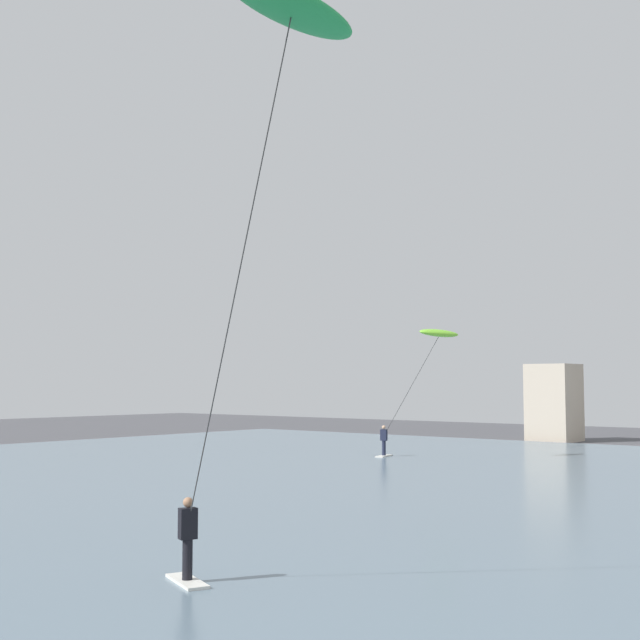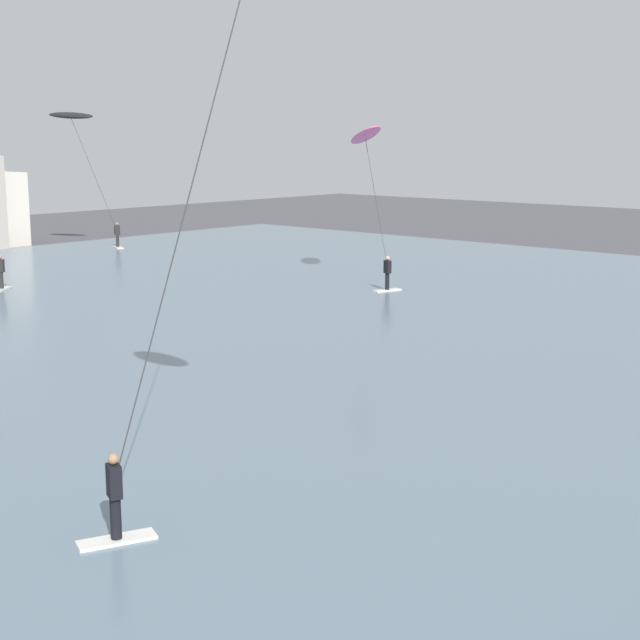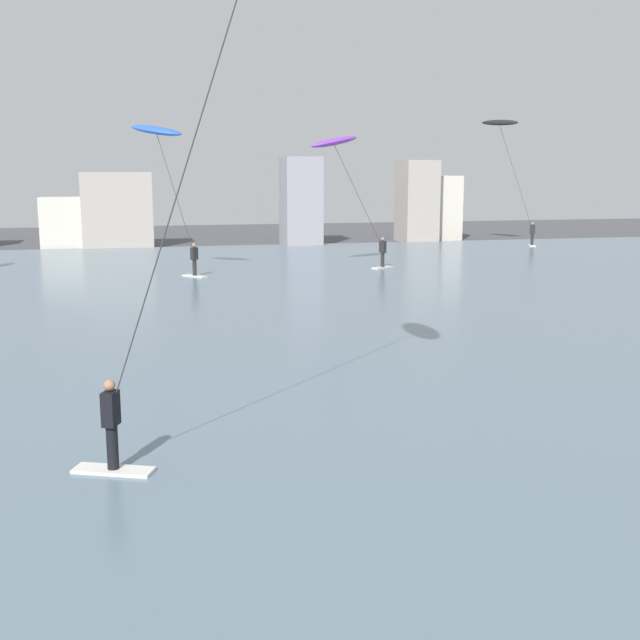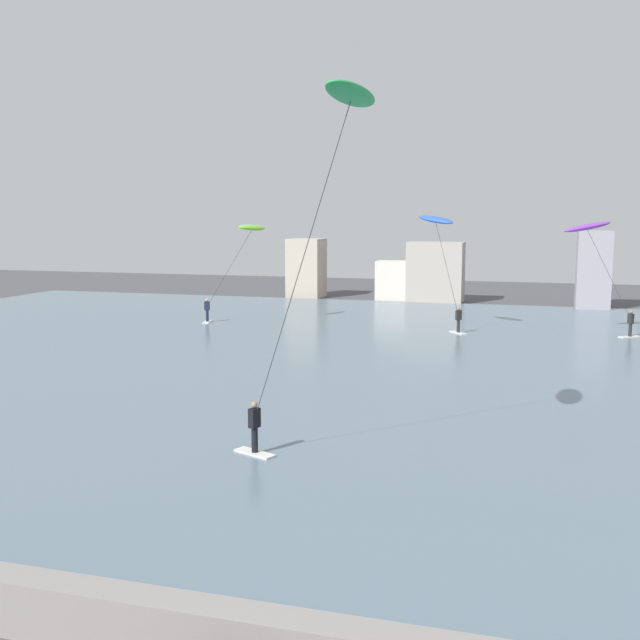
{
  "view_description": "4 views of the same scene",
  "coord_description": "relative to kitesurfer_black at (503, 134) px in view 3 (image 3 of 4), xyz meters",
  "views": [
    {
      "loc": [
        8.59,
        2.27,
        3.98
      ],
      "look_at": [
        0.21,
        12.46,
        4.97
      ],
      "focal_mm": 47.76,
      "sensor_mm": 36.0,
      "label": 1
    },
    {
      "loc": [
        -13.58,
        0.5,
        7.22
      ],
      "look_at": [
        2.69,
        14.89,
        2.99
      ],
      "focal_mm": 52.95,
      "sensor_mm": 36.0,
      "label": 2
    },
    {
      "loc": [
        -3.71,
        0.09,
        5.22
      ],
      "look_at": [
        -0.44,
        13.86,
        2.59
      ],
      "focal_mm": 44.92,
      "sensor_mm": 36.0,
      "label": 3
    },
    {
      "loc": [
        4.0,
        -7.03,
        7.33
      ],
      "look_at": [
        -1.03,
        10.15,
        4.85
      ],
      "focal_mm": 41.98,
      "sensor_mm": 36.0,
      "label": 4
    }
  ],
  "objects": [
    {
      "name": "kitesurfer_purple",
      "position": [
        -14.68,
        -11.43,
        -1.67
      ],
      "size": [
        5.01,
        2.22,
        7.09
      ],
      "color": "silver",
      "rests_on": "water_bay"
    },
    {
      "name": "water_bay",
      "position": [
        -21.68,
        -22.17,
        -7.72
      ],
      "size": [
        84.0,
        52.0,
        0.1
      ],
      "primitive_type": "cube",
      "color": "slate",
      "rests_on": "ground"
    },
    {
      "name": "kitesurfer_black",
      "position": [
        0.0,
        0.0,
        0.0
      ],
      "size": [
        3.68,
        3.84,
        8.78
      ],
      "color": "silver",
      "rests_on": "water_bay"
    },
    {
      "name": "far_shore_buildings",
      "position": [
        -18.67,
        5.28,
        -5.15
      ],
      "size": [
        38.91,
        5.44,
        6.23
      ],
      "color": "#B7A893",
      "rests_on": "ground"
    },
    {
      "name": "kitesurfer_blue",
      "position": [
        -23.75,
        -12.31,
        -1.47
      ],
      "size": [
        3.57,
        2.06,
        7.48
      ],
      "color": "silver",
      "rests_on": "water_bay"
    }
  ]
}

